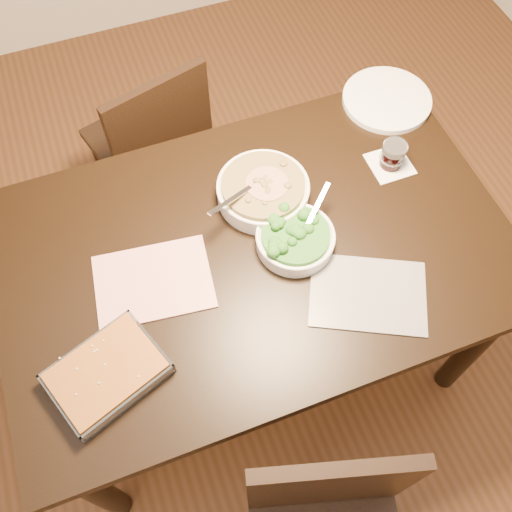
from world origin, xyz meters
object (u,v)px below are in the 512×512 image
at_px(stew_bowl, 263,190).
at_px(baking_dish, 107,373).
at_px(dinner_plate, 387,100).
at_px(chair_far, 154,141).
at_px(broccoli_bowl, 295,238).
at_px(table, 255,265).
at_px(wine_tumbler, 393,155).

bearing_deg(stew_bowl, baking_dish, -145.91).
relative_size(dinner_plate, chair_far, 0.35).
relative_size(broccoli_bowl, dinner_plate, 0.76).
relative_size(table, broccoli_bowl, 6.50).
height_order(table, dinner_plate, dinner_plate).
height_order(stew_bowl, broccoli_bowl, stew_bowl).
bearing_deg(baking_dish, broccoli_bowl, -1.81).
distance_m(stew_bowl, baking_dish, 0.65).
bearing_deg(chair_far, baking_dish, 55.05).
height_order(baking_dish, wine_tumbler, wine_tumbler).
height_order(stew_bowl, wine_tumbler, stew_bowl).
bearing_deg(table, wine_tumbler, 14.98).
bearing_deg(table, chair_far, 100.09).
xyz_separation_m(broccoli_bowl, chair_far, (-0.24, 0.76, -0.33)).
relative_size(stew_bowl, wine_tumbler, 3.41).
bearing_deg(stew_bowl, broccoli_bowl, -81.75).
distance_m(dinner_plate, chair_far, 0.86).
distance_m(stew_bowl, wine_tumbler, 0.40).
xyz_separation_m(broccoli_bowl, baking_dish, (-0.56, -0.19, -0.01)).
relative_size(table, wine_tumbler, 17.22).
distance_m(wine_tumbler, dinner_plate, 0.26).
bearing_deg(dinner_plate, table, -148.43).
xyz_separation_m(baking_dish, dinner_plate, (1.04, 0.57, -0.01)).
xyz_separation_m(table, chair_far, (-0.13, 0.73, -0.20)).
relative_size(wine_tumbler, dinner_plate, 0.29).
relative_size(wine_tumbler, chair_far, 0.10).
height_order(table, wine_tumbler, wine_tumbler).
relative_size(stew_bowl, baking_dish, 0.89).
height_order(broccoli_bowl, baking_dish, broccoli_bowl).
xyz_separation_m(stew_bowl, baking_dish, (-0.54, -0.36, -0.01)).
bearing_deg(broccoli_bowl, dinner_plate, 39.00).
distance_m(baking_dish, wine_tumbler, 0.99).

